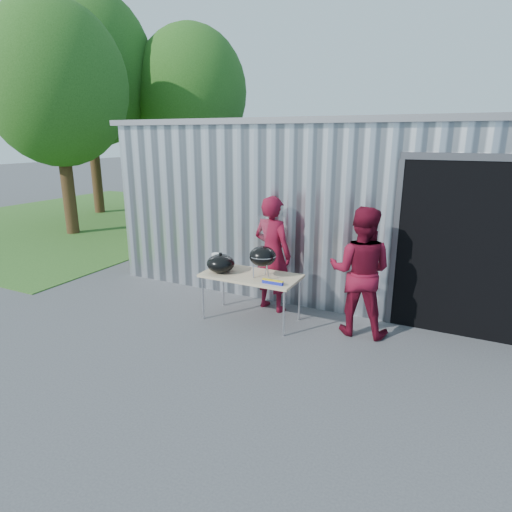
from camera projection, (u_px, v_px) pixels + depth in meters
The scene contains 14 objects.
ground at pixel (219, 340), 6.13m from camera, with size 80.00×80.00×0.00m, color #444446.
building at pixel (363, 197), 9.27m from camera, with size 8.20×6.20×3.10m.
grass_patch at pixel (89, 218), 15.15m from camera, with size 10.00×12.00×0.02m, color #2D591E.
tree_left at pixel (56, 85), 11.66m from camera, with size 3.85×3.85×6.38m.
tree_mid at pixel (86, 69), 14.85m from camera, with size 4.69×4.69×7.76m.
tree_far at pixel (191, 92), 15.49m from camera, with size 4.01×4.01×6.65m.
folding_table at pixel (251, 277), 6.61m from camera, with size 1.50×0.75×0.75m.
kettle_grill at pixel (263, 250), 6.37m from camera, with size 0.41×0.41×0.93m.
grill_lid at pixel (221, 263), 6.68m from camera, with size 0.44×0.44×0.32m.
paper_towels at pixel (216, 262), 6.78m from camera, with size 0.12×0.12×0.28m, color white.
white_tub at pixel (227, 263), 7.01m from camera, with size 0.20×0.15×0.10m, color white.
foil_box at pixel (273, 282), 6.17m from camera, with size 0.32×0.05×0.06m.
person_cook at pixel (272, 254), 6.99m from camera, with size 0.70×0.46×1.91m, color maroon.
person_bystander at pixel (360, 272), 6.12m from camera, with size 0.92×0.71×1.88m, color maroon.
Camera 1 is at (2.95, -4.76, 2.82)m, focal length 30.00 mm.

